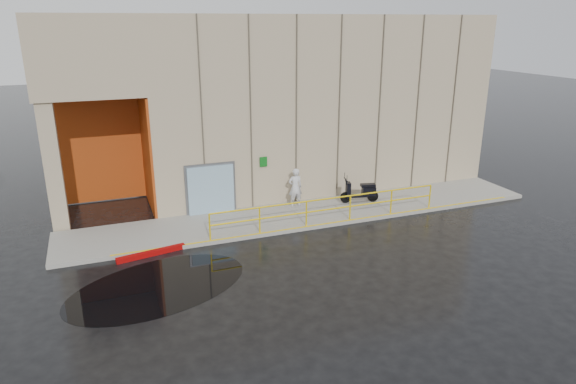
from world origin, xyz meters
The scene contains 8 objects.
ground centered at (0.00, 0.00, 0.00)m, with size 120.00×120.00×0.00m, color black.
sidewalk centered at (4.00, 4.50, 0.07)m, with size 20.00×3.00×0.15m, color gray.
building centered at (5.10, 10.98, 4.21)m, with size 20.00×10.17×8.00m.
guardrail centered at (4.25, 3.15, 0.68)m, with size 9.56×0.06×1.03m.
person centered at (3.74, 5.40, 0.99)m, with size 0.61×0.40×1.67m, color silver.
scooter centered at (6.57, 4.83, 0.91)m, with size 1.74×0.92×1.32m.
red_curb centered at (-2.65, 2.88, 0.09)m, with size 2.40×0.18×0.18m, color #950404.
puddle centered at (-2.71, 0.59, 0.00)m, with size 5.72×3.52×0.01m, color black.
Camera 1 is at (-4.02, -13.92, 7.74)m, focal length 32.00 mm.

